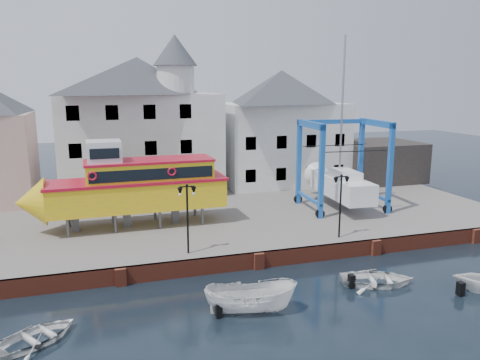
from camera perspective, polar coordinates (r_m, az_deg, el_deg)
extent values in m
plane|color=black|center=(28.49, 2.27, -10.76)|extent=(140.00, 140.00, 0.00)
cube|color=slate|center=(38.32, -3.20, -4.07)|extent=(44.00, 22.00, 1.00)
cube|color=maroon|center=(28.41, 2.19, -9.74)|extent=(44.00, 0.25, 1.00)
cube|color=maroon|center=(26.86, -14.34, -11.40)|extent=(0.60, 0.36, 1.00)
cube|color=maroon|center=(28.26, 2.31, -9.86)|extent=(0.60, 0.36, 1.00)
cube|color=maroon|center=(31.68, 16.22, -7.92)|extent=(0.60, 0.36, 1.00)
cube|color=maroon|center=(36.56, 26.83, -6.11)|extent=(0.60, 0.36, 1.00)
cube|color=silver|center=(43.83, -12.05, 4.34)|extent=(14.00, 8.00, 9.00)
pyramid|color=#35383F|center=(43.52, -12.39, 12.33)|extent=(14.00, 8.00, 3.20)
cube|color=black|center=(40.26, -19.16, -0.86)|extent=(1.00, 0.08, 1.20)
cube|color=black|center=(40.25, -14.89, -0.61)|extent=(1.00, 0.08, 1.20)
cube|color=black|center=(40.46, -10.65, -0.36)|extent=(1.00, 0.08, 1.20)
cube|color=black|center=(40.89, -6.48, -0.11)|extent=(1.00, 0.08, 1.20)
cube|color=black|center=(39.76, -19.44, 3.36)|extent=(1.00, 0.08, 1.20)
cube|color=black|center=(39.75, -15.12, 3.62)|extent=(1.00, 0.08, 1.20)
cube|color=black|center=(39.96, -10.81, 3.85)|extent=(1.00, 0.08, 1.20)
cube|color=black|center=(40.39, -6.57, 4.07)|extent=(1.00, 0.08, 1.20)
cube|color=black|center=(39.48, -19.74, 7.67)|extent=(1.00, 0.08, 1.20)
cube|color=black|center=(39.46, -15.35, 7.94)|extent=(1.00, 0.08, 1.20)
cube|color=black|center=(39.68, -10.98, 8.15)|extent=(1.00, 0.08, 1.20)
cube|color=black|center=(40.12, -6.67, 8.32)|extent=(1.00, 0.08, 1.20)
cylinder|color=silver|center=(41.51, -7.85, 11.99)|extent=(3.20, 3.20, 2.40)
cone|color=#35383F|center=(41.60, -7.95, 15.43)|extent=(3.80, 3.80, 2.60)
cube|color=silver|center=(47.68, 4.96, 4.51)|extent=(12.00, 8.00, 8.00)
pyramid|color=#35383F|center=(47.32, 5.08, 11.25)|extent=(12.00, 8.00, 3.20)
cube|color=black|center=(42.84, 1.30, 0.50)|extent=(1.00, 0.08, 1.20)
cube|color=black|center=(43.87, 5.02, 0.72)|extent=(1.00, 0.08, 1.20)
cube|color=black|center=(45.07, 8.56, 0.93)|extent=(1.00, 0.08, 1.20)
cube|color=black|center=(46.43, 11.90, 1.12)|extent=(1.00, 0.08, 1.20)
cube|color=black|center=(42.37, 1.32, 4.49)|extent=(1.00, 0.08, 1.20)
cube|color=black|center=(43.40, 5.09, 4.61)|extent=(1.00, 0.08, 1.20)
cube|color=black|center=(44.62, 8.68, 4.71)|extent=(1.00, 0.08, 1.20)
cube|color=black|center=(46.00, 12.06, 4.79)|extent=(1.00, 0.08, 1.20)
cube|color=black|center=(50.85, 16.29, 2.25)|extent=(8.00, 7.00, 4.00)
cylinder|color=black|center=(27.61, -6.40, -4.96)|extent=(0.12, 0.12, 4.00)
cube|color=black|center=(27.10, -6.50, -0.80)|extent=(0.90, 0.06, 0.06)
sphere|color=black|center=(27.09, -6.51, -0.65)|extent=(0.16, 0.16, 0.16)
cone|color=black|center=(27.09, -7.32, -1.41)|extent=(0.32, 0.32, 0.45)
sphere|color=white|center=(27.13, -7.31, -1.78)|extent=(0.18, 0.18, 0.18)
cone|color=black|center=(27.23, -5.66, -1.30)|extent=(0.32, 0.32, 0.45)
sphere|color=white|center=(27.28, -5.65, -1.67)|extent=(0.18, 0.18, 0.18)
cylinder|color=black|center=(30.96, 12.11, -3.32)|extent=(0.12, 0.12, 4.00)
cube|color=black|center=(30.51, 12.28, 0.40)|extent=(0.90, 0.06, 0.06)
sphere|color=black|center=(30.50, 12.28, 0.53)|extent=(0.16, 0.16, 0.16)
cone|color=black|center=(30.37, 11.60, -0.14)|extent=(0.32, 0.32, 0.45)
sphere|color=white|center=(30.41, 11.58, -0.47)|extent=(0.18, 0.18, 0.18)
cone|color=black|center=(30.76, 12.90, -0.05)|extent=(0.32, 0.32, 0.45)
sphere|color=white|center=(30.79, 12.89, -0.38)|extent=(0.18, 0.18, 0.18)
cylinder|color=#59595E|center=(32.66, -20.24, -5.48)|extent=(0.20, 0.20, 1.29)
cylinder|color=#59595E|center=(34.98, -20.14, -4.37)|extent=(0.20, 0.20, 1.29)
cylinder|color=#59595E|center=(32.66, -14.95, -5.15)|extent=(0.20, 0.20, 1.29)
cylinder|color=#59595E|center=(34.98, -15.21, -4.06)|extent=(0.20, 0.20, 1.29)
cylinder|color=#59595E|center=(32.94, -9.72, -4.77)|extent=(0.20, 0.20, 1.29)
cylinder|color=#59595E|center=(35.24, -10.31, -3.72)|extent=(0.20, 0.20, 1.29)
cylinder|color=#59595E|center=(33.49, -4.61, -4.37)|extent=(0.20, 0.20, 1.29)
cylinder|color=#59595E|center=(35.75, -5.53, -3.36)|extent=(0.20, 0.20, 1.29)
cube|color=#59595E|center=(33.80, -19.46, -4.86)|extent=(0.52, 0.44, 1.29)
cube|color=#59595E|center=(33.87, -13.63, -4.49)|extent=(0.52, 0.44, 1.29)
cube|color=#59595E|center=(34.28, -7.89, -4.07)|extent=(0.52, 0.44, 1.29)
cube|color=yellow|center=(33.55, -12.30, -1.77)|extent=(12.10, 3.51, 1.89)
cone|color=yellow|center=(33.59, -24.18, -2.52)|extent=(1.96, 3.30, 3.27)
cube|color=#B41026|center=(33.33, -12.37, -0.05)|extent=(12.36, 3.66, 0.19)
cube|color=yellow|center=(33.31, -10.95, 1.06)|extent=(8.65, 3.10, 1.38)
cube|color=black|center=(31.85, -10.60, 0.68)|extent=(8.25, 0.23, 0.77)
cube|color=black|center=(34.76, -11.28, 1.55)|extent=(8.25, 0.23, 0.77)
cube|color=#B41026|center=(33.18, -11.00, 2.36)|extent=(8.83, 3.19, 0.15)
cube|color=white|center=(32.84, -16.26, 3.26)|extent=(2.28, 2.28, 1.56)
cube|color=black|center=(31.70, -16.18, 3.10)|extent=(1.88, 0.10, 0.69)
torus|color=#B41026|center=(31.51, -17.57, 0.45)|extent=(0.60, 0.13, 0.60)
torus|color=#B41026|center=(31.97, -8.31, 1.03)|extent=(0.60, 0.13, 0.60)
cube|color=#17669D|center=(34.85, 9.90, 0.93)|extent=(0.37, 0.37, 6.98)
cylinder|color=black|center=(35.55, 9.72, -4.05)|extent=(0.71, 0.29, 0.70)
cube|color=#17669D|center=(39.07, 7.18, 2.15)|extent=(0.37, 0.37, 6.98)
cylinder|color=black|center=(39.70, 7.07, -2.33)|extent=(0.71, 0.29, 0.70)
cube|color=#17669D|center=(37.45, 17.82, 1.27)|extent=(0.37, 0.37, 6.98)
cylinder|color=black|center=(38.10, 17.53, -3.38)|extent=(0.71, 0.29, 0.70)
cube|color=#17669D|center=(41.40, 14.49, 2.40)|extent=(0.37, 0.37, 6.98)
cylinder|color=black|center=(42.00, 14.27, -1.83)|extent=(0.71, 0.29, 0.70)
cube|color=#17669D|center=(36.52, 8.62, 6.70)|extent=(0.64, 4.99, 0.49)
cube|color=#17669D|center=(37.45, 8.35, -2.18)|extent=(0.53, 4.99, 0.21)
cube|color=#17669D|center=(39.01, 16.34, 6.67)|extent=(0.64, 4.99, 0.49)
cube|color=#17669D|center=(39.88, 15.87, -1.66)|extent=(0.53, 4.99, 0.21)
cube|color=#17669D|center=(39.77, 11.12, 7.00)|extent=(5.99, 0.69, 0.35)
cube|color=white|center=(38.41, 12.28, -0.76)|extent=(2.72, 7.59, 1.59)
cone|color=white|center=(42.35, 9.67, 0.48)|extent=(2.38, 1.72, 2.29)
cube|color=#59595E|center=(38.67, 12.21, -2.42)|extent=(0.34, 1.80, 0.70)
cube|color=white|center=(37.76, 12.68, 0.71)|extent=(1.77, 3.08, 0.60)
cylinder|color=#99999E|center=(38.05, 12.36, 8.67)|extent=(0.17, 0.17, 10.96)
cube|color=black|center=(36.30, 13.72, 3.42)|extent=(5.38, 0.43, 0.05)
cube|color=black|center=(39.49, 11.34, 4.16)|extent=(5.38, 0.43, 0.05)
imported|color=white|center=(23.49, 1.31, -15.85)|extent=(4.75, 2.70, 1.73)
imported|color=white|center=(27.50, 16.33, -12.09)|extent=(4.70, 3.98, 0.83)
imported|color=white|center=(22.89, -23.51, -17.66)|extent=(4.38, 4.11, 0.74)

